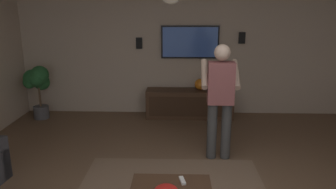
{
  "coord_description": "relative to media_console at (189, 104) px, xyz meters",
  "views": [
    {
      "loc": [
        -2.77,
        0.13,
        2.11
      ],
      "look_at": [
        0.98,
        0.25,
        1.11
      ],
      "focal_mm": 34.8,
      "sensor_mm": 36.0,
      "label": 1
    }
  ],
  "objects": [
    {
      "name": "wall_back_tv",
      "position": [
        0.33,
        0.1,
        1.03
      ],
      "size": [
        0.1,
        6.72,
        2.61
      ],
      "primitive_type": "cube",
      "color": "#BCA893",
      "rests_on": "ground"
    },
    {
      "name": "media_console",
      "position": [
        0.0,
        0.0,
        0.0
      ],
      "size": [
        0.45,
        1.7,
        0.55
      ],
      "rotation": [
        0.0,
        0.0,
        3.14
      ],
      "color": "#422B1C",
      "rests_on": "ground"
    },
    {
      "name": "tv",
      "position": [
        0.24,
        0.0,
        1.18
      ],
      "size": [
        0.05,
        1.13,
        0.64
      ],
      "rotation": [
        0.0,
        0.0,
        3.14
      ],
      "color": "black"
    },
    {
      "name": "person_standing",
      "position": [
        -1.8,
        -0.36,
        0.66
      ],
      "size": [
        0.54,
        0.54,
        1.64
      ],
      "rotation": [
        0.0,
        0.0,
        -0.03
      ],
      "color": "#3F3F3F",
      "rests_on": "ground"
    },
    {
      "name": "potted_plant_tall",
      "position": [
        -0.19,
        2.92,
        0.44
      ],
      "size": [
        0.51,
        0.49,
        1.05
      ],
      "color": "#4C4C51",
      "rests_on": "ground"
    },
    {
      "name": "remote_white",
      "position": [
        -3.21,
        0.18,
        0.14
      ],
      "size": [
        0.16,
        0.07,
        0.02
      ],
      "primitive_type": "cube",
      "rotation": [
        0.0,
        0.0,
        0.21
      ],
      "color": "white",
      "rests_on": "coffee_table"
    },
    {
      "name": "vase_round",
      "position": [
        0.03,
        -0.2,
        0.39
      ],
      "size": [
        0.22,
        0.22,
        0.22
      ],
      "primitive_type": "sphere",
      "color": "orange",
      "rests_on": "media_console"
    },
    {
      "name": "wall_speaker_left",
      "position": [
        0.25,
        -1.01,
        1.27
      ],
      "size": [
        0.06,
        0.12,
        0.22
      ],
      "primitive_type": "cube",
      "color": "black"
    },
    {
      "name": "wall_speaker_right",
      "position": [
        0.25,
        1.0,
        1.16
      ],
      "size": [
        0.06,
        0.12,
        0.22
      ],
      "primitive_type": "cube",
      "color": "black"
    }
  ]
}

